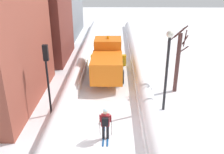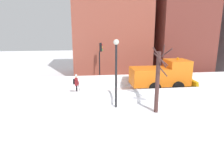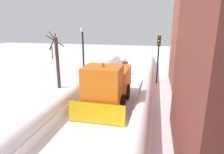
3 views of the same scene
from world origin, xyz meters
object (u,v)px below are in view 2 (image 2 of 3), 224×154
(street_lamp, at_px, (116,65))
(traffic_light_pole, at_px, (100,55))
(plow_truck, at_px, (163,75))
(skier, at_px, (76,83))
(bare_tree_near, at_px, (158,80))

(street_lamp, bearing_deg, traffic_light_pole, -174.87)
(plow_truck, height_order, skier, plow_truck)
(traffic_light_pole, relative_size, street_lamp, 0.86)
(plow_truck, distance_m, skier, 8.08)
(bare_tree_near, bearing_deg, street_lamp, -115.90)
(skier, bearing_deg, street_lamp, 40.88)
(plow_truck, bearing_deg, traffic_light_pole, -119.80)
(plow_truck, distance_m, bare_tree_near, 5.56)
(plow_truck, distance_m, traffic_light_pole, 6.69)
(skier, xyz_separation_m, bare_tree_near, (4.82, 5.72, 1.32))
(skier, bearing_deg, plow_truck, 91.06)
(traffic_light_pole, height_order, bare_tree_near, bare_tree_near)
(street_lamp, bearing_deg, skier, -139.12)
(street_lamp, bearing_deg, plow_truck, 126.15)
(skier, relative_size, bare_tree_near, 0.38)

